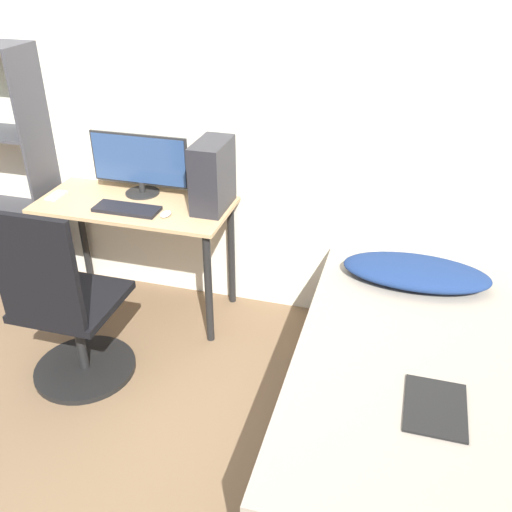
{
  "coord_description": "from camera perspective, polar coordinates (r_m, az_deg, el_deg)",
  "views": [
    {
      "loc": [
        1.23,
        -1.59,
        2.11
      ],
      "look_at": [
        0.58,
        0.7,
        0.75
      ],
      "focal_mm": 40.0,
      "sensor_mm": 36.0,
      "label": 1
    }
  ],
  "objects": [
    {
      "name": "office_chair",
      "position": [
        3.06,
        -18.36,
        -5.92
      ],
      "size": [
        0.55,
        0.55,
        1.05
      ],
      "color": "black",
      "rests_on": "ground_plane"
    },
    {
      "name": "pillow",
      "position": [
        3.16,
        15.7,
        -1.56
      ],
      "size": [
        0.77,
        0.36,
        0.11
      ],
      "color": "navy",
      "rests_on": "bed"
    },
    {
      "name": "ground_plane",
      "position": [
        2.91,
        -15.68,
        -18.14
      ],
      "size": [
        14.0,
        14.0,
        0.0
      ],
      "primitive_type": "plane",
      "color": "brown"
    },
    {
      "name": "mouse",
      "position": [
        3.22,
        -9.03,
        4.18
      ],
      "size": [
        0.06,
        0.09,
        0.02
      ],
      "color": "silver",
      "rests_on": "desk"
    },
    {
      "name": "wall_back",
      "position": [
        3.37,
        -6.33,
        14.79
      ],
      "size": [
        8.0,
        0.05,
        2.5
      ],
      "color": "silver",
      "rests_on": "ground_plane"
    },
    {
      "name": "bed",
      "position": [
        2.79,
        14.34,
        -13.71
      ],
      "size": [
        1.02,
        1.86,
        0.47
      ],
      "color": "#4C3D2D",
      "rests_on": "ground_plane"
    },
    {
      "name": "phone",
      "position": [
        3.63,
        -19.34,
        5.74
      ],
      "size": [
        0.07,
        0.14,
        0.01
      ],
      "color": "#B7B7BC",
      "rests_on": "desk"
    },
    {
      "name": "monitor",
      "position": [
        3.46,
        -11.57,
        9.11
      ],
      "size": [
        0.61,
        0.2,
        0.37
      ],
      "color": "black",
      "rests_on": "desk"
    },
    {
      "name": "desk",
      "position": [
        3.46,
        -11.9,
        3.42
      ],
      "size": [
        1.14,
        0.52,
        0.73
      ],
      "color": "tan",
      "rests_on": "ground_plane"
    },
    {
      "name": "pc_tower",
      "position": [
        3.22,
        -4.37,
        8.05
      ],
      "size": [
        0.17,
        0.33,
        0.39
      ],
      "color": "#232328",
      "rests_on": "desk"
    },
    {
      "name": "magazine",
      "position": [
        2.43,
        17.5,
        -14.22
      ],
      "size": [
        0.24,
        0.32,
        0.01
      ],
      "color": "black",
      "rests_on": "bed"
    },
    {
      "name": "keyboard",
      "position": [
        3.32,
        -12.79,
        4.61
      ],
      "size": [
        0.38,
        0.14,
        0.02
      ],
      "color": "black",
      "rests_on": "desk"
    }
  ]
}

